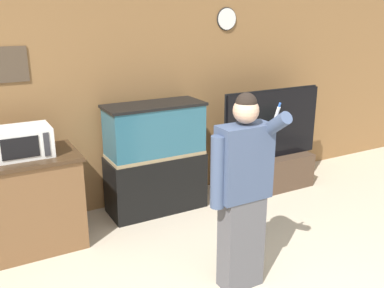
{
  "coord_description": "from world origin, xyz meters",
  "views": [
    {
      "loc": [
        -1.52,
        -1.46,
        2.22
      ],
      "look_at": [
        0.29,
        1.84,
        1.05
      ],
      "focal_mm": 40.0,
      "sensor_mm": 36.0,
      "label": 1
    }
  ],
  "objects_px": {
    "person_standing": "(242,191)",
    "tv_on_stand": "(270,161)",
    "aquarium_on_stand": "(155,158)",
    "microwave": "(22,142)"
  },
  "relations": [
    {
      "from": "aquarium_on_stand",
      "to": "person_standing",
      "type": "relative_size",
      "value": 0.76
    },
    {
      "from": "microwave",
      "to": "person_standing",
      "type": "bearing_deg",
      "value": -46.79
    },
    {
      "from": "person_standing",
      "to": "microwave",
      "type": "bearing_deg",
      "value": 133.21
    },
    {
      "from": "microwave",
      "to": "aquarium_on_stand",
      "type": "distance_m",
      "value": 1.48
    },
    {
      "from": "microwave",
      "to": "person_standing",
      "type": "xyz_separation_m",
      "value": [
        1.41,
        -1.5,
        -0.22
      ]
    },
    {
      "from": "aquarium_on_stand",
      "to": "tv_on_stand",
      "type": "xyz_separation_m",
      "value": [
        1.53,
        -0.17,
        -0.24
      ]
    },
    {
      "from": "microwave",
      "to": "aquarium_on_stand",
      "type": "relative_size",
      "value": 0.41
    },
    {
      "from": "person_standing",
      "to": "tv_on_stand",
      "type": "bearing_deg",
      "value": 44.67
    },
    {
      "from": "aquarium_on_stand",
      "to": "tv_on_stand",
      "type": "distance_m",
      "value": 1.56
    },
    {
      "from": "aquarium_on_stand",
      "to": "person_standing",
      "type": "xyz_separation_m",
      "value": [
        0.01,
        -1.67,
        0.23
      ]
    }
  ]
}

